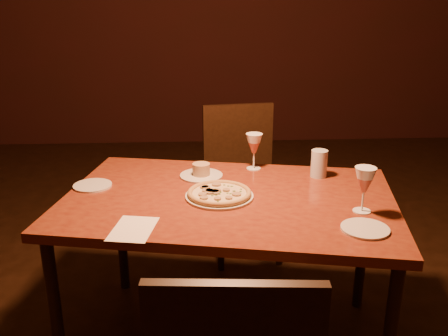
{
  "coord_description": "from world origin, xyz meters",
  "views": [
    {
      "loc": [
        -0.23,
        -2.06,
        1.62
      ],
      "look_at": [
        -0.12,
        0.02,
        0.89
      ],
      "focal_mm": 40.0,
      "sensor_mm": 36.0,
      "label": 1
    }
  ],
  "objects": [
    {
      "name": "dining_table",
      "position": [
        -0.1,
        -0.03,
        0.71
      ],
      "size": [
        1.6,
        1.19,
        0.77
      ],
      "rotation": [
        0.0,
        0.0,
        -0.2
      ],
      "color": "brown",
      "rests_on": "floor"
    },
    {
      "name": "side_plate_near",
      "position": [
        0.4,
        -0.39,
        0.78
      ],
      "size": [
        0.18,
        0.18,
        0.01
      ],
      "primitive_type": "cylinder",
      "color": "silver",
      "rests_on": "dining_table"
    },
    {
      "name": "back_wall",
      "position": [
        0.0,
        3.5,
        1.5
      ],
      "size": [
        6.0,
        0.04,
        3.0
      ],
      "primitive_type": "cube",
      "color": "#341110",
      "rests_on": "floor"
    },
    {
      "name": "side_plate_left",
      "position": [
        -0.72,
        0.13,
        0.78
      ],
      "size": [
        0.18,
        0.18,
        0.01
      ],
      "primitive_type": "cylinder",
      "color": "silver",
      "rests_on": "dining_table"
    },
    {
      "name": "menu_card",
      "position": [
        -0.48,
        -0.33,
        0.77
      ],
      "size": [
        0.19,
        0.25,
        0.0
      ],
      "primitive_type": "cube",
      "rotation": [
        0.0,
        0.0,
        -0.18
      ],
      "color": "white",
      "rests_on": "dining_table"
    },
    {
      "name": "chair_far",
      "position": [
        0.05,
        0.93,
        0.54
      ],
      "size": [
        0.51,
        0.51,
        0.95
      ],
      "rotation": [
        0.0,
        0.0,
        0.13
      ],
      "color": "black",
      "rests_on": "floor"
    },
    {
      "name": "pizza_plate",
      "position": [
        -0.14,
        -0.04,
        0.79
      ],
      "size": [
        0.3,
        0.3,
        0.03
      ],
      "color": "silver",
      "rests_on": "dining_table"
    },
    {
      "name": "wine_glass_right",
      "position": [
        0.44,
        -0.22,
        0.87
      ],
      "size": [
        0.09,
        0.09,
        0.19
      ],
      "primitive_type": null,
      "color": "#B85A4C",
      "rests_on": "dining_table"
    },
    {
      "name": "water_tumbler",
      "position": [
        0.36,
        0.2,
        0.84
      ],
      "size": [
        0.08,
        0.08,
        0.13
      ],
      "primitive_type": "cylinder",
      "color": "silver",
      "rests_on": "dining_table"
    },
    {
      "name": "ramekin_saucer",
      "position": [
        -0.22,
        0.23,
        0.79
      ],
      "size": [
        0.21,
        0.21,
        0.07
      ],
      "color": "silver",
      "rests_on": "dining_table"
    },
    {
      "name": "wine_glass_far",
      "position": [
        0.05,
        0.33,
        0.87
      ],
      "size": [
        0.08,
        0.08,
        0.19
      ],
      "primitive_type": null,
      "color": "#B85A4C",
      "rests_on": "dining_table"
    }
  ]
}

